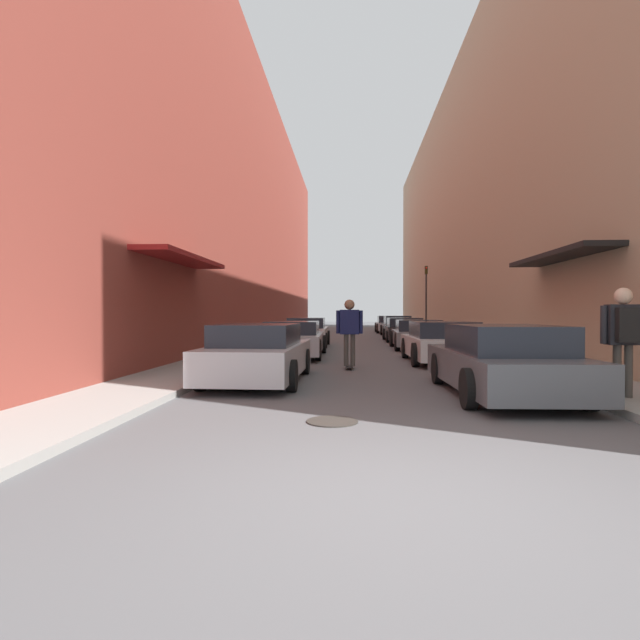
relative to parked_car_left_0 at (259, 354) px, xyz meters
The scene contains 18 objects.
ground 14.07m from the parked_car_left_0, 80.31° to the left, with size 112.30×112.30×0.00m, color #515154.
curb_strip_left 19.08m from the parked_car_left_0, 95.92° to the left, with size 1.80×51.05×0.12m.
curb_strip_right 20.12m from the parked_car_left_0, 70.54° to the left, with size 1.80×51.05×0.12m.
building_row_left 20.73m from the parked_car_left_0, 104.39° to the left, with size 4.90×51.05×14.86m.
building_row_right 22.38m from the parked_car_left_0, 63.15° to the left, with size 4.90×51.05×15.21m.
parked_car_left_0 is the anchor object (origin of this frame).
parked_car_left_1 6.09m from the parked_car_left_0, 89.73° to the left, with size 2.03×4.82×1.19m.
parked_car_left_2 11.27m from the parked_car_left_0, 89.89° to the left, with size 1.88×4.04×1.26m.
parked_car_right_0 4.89m from the parked_car_left_0, 17.63° to the right, with size 1.97×4.49×1.26m.
parked_car_right_1 6.45m from the parked_car_left_0, 43.71° to the left, with size 2.07×4.29×1.22m.
parked_car_right_2 11.02m from the parked_car_left_0, 64.93° to the left, with size 2.06×4.09×1.19m.
parked_car_right_3 16.16m from the parked_car_left_0, 73.18° to the left, with size 2.00×4.48×1.21m.
parked_car_right_4 21.74m from the parked_car_left_0, 77.16° to the left, with size 1.89×4.62×1.28m.
parked_car_right_5 26.70m from the parked_car_left_0, 79.92° to the left, with size 1.85×4.06×1.25m.
skateboarder 3.24m from the parked_car_left_0, 53.06° to the left, with size 0.70×0.78×1.82m.
manhole_cover 4.22m from the parked_car_left_0, 65.72° to the right, with size 0.70×0.70×0.02m.
traffic_light 19.11m from the parked_car_left_0, 71.01° to the left, with size 0.16×0.22×4.00m.
pedestrian 6.75m from the parked_car_left_0, 19.89° to the right, with size 0.70×0.39×1.76m.
Camera 1 is at (-0.39, -3.97, 1.48)m, focal length 28.00 mm.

